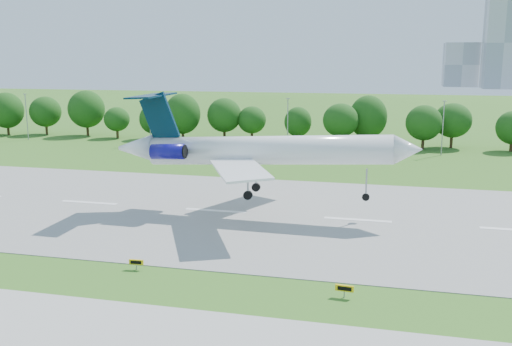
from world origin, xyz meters
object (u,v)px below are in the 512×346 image
(airliner, at_px, (253,149))
(service_vehicle_b, at_px, (368,150))
(taxi_sign_left, at_px, (136,262))
(service_vehicle_a, at_px, (220,144))

(airliner, bearing_deg, service_vehicle_b, 76.41)
(taxi_sign_left, relative_size, service_vehicle_a, 0.40)
(taxi_sign_left, bearing_deg, airliner, 70.70)
(service_vehicle_a, bearing_deg, airliner, 177.97)
(airliner, height_order, taxi_sign_left, airliner)
(taxi_sign_left, height_order, service_vehicle_b, service_vehicle_b)
(taxi_sign_left, relative_size, service_vehicle_b, 0.42)
(airliner, bearing_deg, taxi_sign_left, -106.06)
(airliner, relative_size, taxi_sign_left, 27.57)
(taxi_sign_left, distance_m, service_vehicle_b, 83.15)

